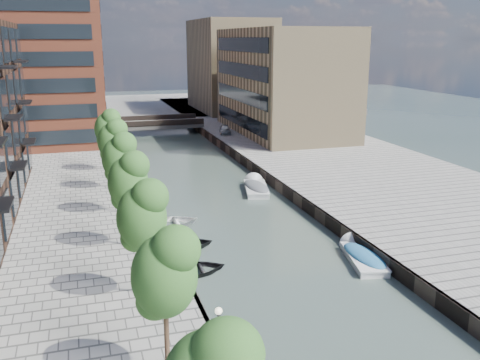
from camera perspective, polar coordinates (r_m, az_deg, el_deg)
name	(u,v)px	position (r m, az deg, el deg)	size (l,w,h in m)	color
water	(207,188)	(50.48, -3.54, -0.87)	(300.00, 300.00, 0.00)	#38473F
quay_right	(359,171)	(56.10, 12.56, 0.93)	(20.00, 140.00, 1.00)	gray
quay_wall_left	(142,188)	(49.36, -10.45, -0.85)	(0.25, 140.00, 1.00)	#332823
quay_wall_right	(268,178)	(52.04, 3.00, 0.19)	(0.25, 140.00, 1.00)	#332823
far_closure	(136,107)	(108.69, -11.00, 7.61)	(80.00, 40.00, 1.00)	gray
tower	(20,19)	(72.60, -22.40, 15.63)	(18.00, 18.00, 30.00)	#97442C
tan_block_near	(282,81)	(74.65, 4.53, 10.45)	(12.00, 25.00, 14.00)	tan
tan_block_far	(230,65)	(99.21, -1.04, 12.14)	(12.00, 20.00, 16.00)	tan
bridge	(157,124)	(81.03, -8.86, 5.95)	(13.00, 6.00, 1.30)	gray
tree_1	(164,270)	(20.29, -8.09, -9.52)	(2.50, 2.50, 5.95)	#382619
tree_2	(142,213)	(26.78, -10.46, -3.52)	(2.50, 2.50, 5.95)	#382619
tree_3	(128,179)	(33.48, -11.87, 0.11)	(2.50, 2.50, 5.95)	#382619
tree_4	(119,156)	(40.28, -12.81, 2.53)	(2.50, 2.50, 5.95)	#382619
tree_5	(112,139)	(47.14, -13.48, 4.25)	(2.50, 2.50, 5.95)	#382619
tree_6	(107,127)	(54.03, -13.98, 5.53)	(2.50, 2.50, 5.95)	#382619
lamp_0	(219,351)	(18.77, -2.25, -17.77)	(0.24, 0.24, 4.12)	black
lamp_1	(153,210)	(33.15, -9.30, -3.14)	(0.24, 0.24, 4.12)	black
lamp_2	(128,156)	(48.55, -11.90, 2.48)	(0.24, 0.24, 4.12)	black
sloop_1	(190,273)	(32.67, -5.34, -9.89)	(3.12, 4.37, 0.91)	black
sloop_3	(167,226)	(40.61, -7.84, -4.93)	(3.50, 4.90, 1.01)	white
sloop_4	(180,249)	(36.28, -6.37, -7.33)	(3.23, 4.53, 0.94)	black
motorboat_3	(362,256)	(35.25, 12.86, -7.93)	(2.98, 5.59, 1.77)	white
motorboat_4	(256,188)	(49.72, 1.68, -0.82)	(3.21, 5.97, 1.89)	silver
car	(225,129)	(73.85, -1.60, 5.45)	(1.44, 3.58, 1.22)	#B1B5B6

